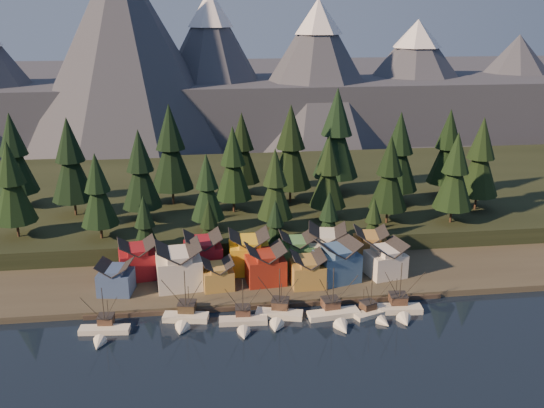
{
  "coord_description": "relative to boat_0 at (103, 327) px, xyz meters",
  "views": [
    {
      "loc": [
        -14.81,
        -105.12,
        63.86
      ],
      "look_at": [
        2.81,
        30.0,
        19.44
      ],
      "focal_mm": 40.0,
      "sensor_mm": 36.0,
      "label": 1
    }
  ],
  "objects": [
    {
      "name": "tree_hill_2",
      "position": [
        -5.12,
        40.24,
        16.64
      ],
      "size": [
        9.87,
        9.87,
        22.99
      ],
      "color": "#332319",
      "rests_on": "hillside"
    },
    {
      "name": "tree_hill_10",
      "position": [
        64.88,
        72.24,
        22.76
      ],
      "size": [
        14.67,
        14.67,
        34.17
      ],
      "color": "#332319",
      "rests_on": "hillside"
    },
    {
      "name": "tree_hill_3",
      "position": [
        4.88,
        52.24,
        18.53
      ],
      "size": [
        11.35,
        11.35,
        26.45
      ],
      "color": "#332319",
      "rests_on": "hillside"
    },
    {
      "name": "house_front_0",
      "position": [
        1.0,
        16.49,
        3.5
      ],
      "size": [
        8.5,
        8.16,
        7.47
      ],
      "rotation": [
        0.0,
        0.0,
        -0.16
      ],
      "color": "#334B7A",
      "rests_on": "shore_strip"
    },
    {
      "name": "boat_2",
      "position": [
        28.72,
        0.09,
        0.03
      ],
      "size": [
        10.59,
        11.45,
        10.93
      ],
      "rotation": [
        0.0,
        0.0,
        -0.05
      ],
      "color": "beige",
      "rests_on": "ground"
    },
    {
      "name": "tree_hill_0",
      "position": [
        -27.12,
        44.24,
        18.25
      ],
      "size": [
        11.13,
        11.13,
        25.93
      ],
      "color": "#332319",
      "rests_on": "hillside"
    },
    {
      "name": "house_back_5",
      "position": [
        63.33,
        25.78,
        4.31
      ],
      "size": [
        9.07,
        9.15,
        9.03
      ],
      "rotation": [
        0.0,
        0.0,
        -0.14
      ],
      "color": "#AB7F3C",
      "rests_on": "shore_strip"
    },
    {
      "name": "boat_1",
      "position": [
        16.52,
        3.11,
        0.54
      ],
      "size": [
        10.3,
        10.93,
        12.48
      ],
      "rotation": [
        0.0,
        0.0,
        -0.18
      ],
      "color": "silver",
      "rests_on": "ground"
    },
    {
      "name": "house_back_4",
      "position": [
        52.18,
        26.2,
        4.86
      ],
      "size": [
        10.77,
        10.47,
        10.08
      ],
      "rotation": [
        0.0,
        0.0,
        -0.19
      ],
      "color": "silver",
      "rests_on": "shore_strip"
    },
    {
      "name": "hillside",
      "position": [
        34.88,
        82.24,
        1.07
      ],
      "size": [
        420.0,
        100.0,
        6.0
      ],
      "primitive_type": "cube",
      "color": "black",
      "rests_on": "ground"
    },
    {
      "name": "tree_hill_17",
      "position": [
        102.88,
        50.24,
        19.34
      ],
      "size": [
        11.99,
        11.99,
        27.94
      ],
      "color": "#332319",
      "rests_on": "hillside"
    },
    {
      "name": "boat_4",
      "position": [
        48.57,
        0.23,
        0.35
      ],
      "size": [
        11.85,
        12.69,
        12.46
      ],
      "rotation": [
        0.0,
        0.0,
        0.11
      ],
      "color": "white",
      "rests_on": "ground"
    },
    {
      "name": "mountain_ridge",
      "position": [
        30.68,
        205.83,
        24.13
      ],
      "size": [
        560.0,
        190.0,
        90.0
      ],
      "color": "#444858",
      "rests_on": "ground"
    },
    {
      "name": "tree_shore_2",
      "position": [
        39.88,
        32.24,
        8.19
      ],
      "size": [
        6.78,
        6.78,
        15.79
      ],
      "color": "#332319",
      "rests_on": "shore_strip"
    },
    {
      "name": "tree_hill_7",
      "position": [
        40.88,
        40.24,
        16.57
      ],
      "size": [
        9.81,
        9.81,
        22.86
      ],
      "color": "#332319",
      "rests_on": "hillside"
    },
    {
      "name": "house_front_2",
      "position": [
        24.21,
        16.13,
        3.12
      ],
      "size": [
        7.54,
        7.58,
        6.75
      ],
      "rotation": [
        0.0,
        0.0,
        0.1
      ],
      "color": "#B0883E",
      "rests_on": "shore_strip"
    },
    {
      "name": "tree_shore_0",
      "position": [
        6.88,
        32.24,
        9.49
      ],
      "size": [
        7.8,
        7.8,
        18.17
      ],
      "color": "#332319",
      "rests_on": "shore_strip"
    },
    {
      "name": "tree_shore_1",
      "position": [
        22.88,
        32.24,
        8.62
      ],
      "size": [
        7.12,
        7.12,
        16.58
      ],
      "color": "#332319",
      "rests_on": "shore_strip"
    },
    {
      "name": "house_front_5",
      "position": [
        52.58,
        16.65,
        4.76
      ],
      "size": [
        11.28,
        10.68,
        9.88
      ],
      "rotation": [
        0.0,
        0.0,
        0.26
      ],
      "color": "#3A5D89",
      "rests_on": "shore_strip"
    },
    {
      "name": "house_back_2",
      "position": [
        32.25,
        24.52,
        4.9
      ],
      "size": [
        9.64,
        8.86,
        10.14
      ],
      "rotation": [
        0.0,
        0.0,
        -0.01
      ],
      "color": "yellow",
      "rests_on": "shore_strip"
    },
    {
      "name": "boat_3",
      "position": [
        36.45,
        1.85,
        0.44
      ],
      "size": [
        10.87,
        11.42,
        12.35
      ],
      "rotation": [
        0.0,
        0.0,
        -0.27
      ],
      "color": "silver",
      "rests_on": "ground"
    },
    {
      "name": "tree_hill_4",
      "position": [
        12.88,
        67.24,
        20.99
      ],
      "size": [
        13.28,
        13.28,
        30.95
      ],
      "color": "#332319",
      "rests_on": "hillside"
    },
    {
      "name": "tree_hill_14",
      "position": [
        98.88,
        64.24,
        19.4
      ],
      "size": [
        12.04,
        12.04,
        28.05
      ],
      "color": "#332319",
      "rests_on": "hillside"
    },
    {
      "name": "house_front_6",
      "position": [
        64.9,
        17.74,
        4.02
      ],
      "size": [
        10.0,
        9.64,
        8.47
      ],
      "rotation": [
        0.0,
        0.0,
        0.22
      ],
      "color": "silver",
      "rests_on": "shore_strip"
    },
    {
      "name": "tree_hill_8",
      "position": [
        48.88,
        64.24,
        20.78
      ],
      "size": [
        13.12,
        13.12,
        30.56
      ],
      "color": "#332319",
      "rests_on": "hillside"
    },
    {
      "name": "house_front_3",
      "position": [
        35.5,
        17.8,
        4.32
      ],
      "size": [
        9.58,
        9.2,
        9.03
      ],
      "rotation": [
        0.0,
        0.0,
        0.09
      ],
      "color": "maroon",
      "rests_on": "shore_strip"
    },
    {
      "name": "boat_6",
      "position": [
        63.24,
        0.76,
        0.6
      ],
      "size": [
        10.21,
        10.95,
        12.7
      ],
      "rotation": [
        0.0,
        0.0,
        -0.09
      ],
      "color": "silver",
      "rests_on": "ground"
    },
    {
      "name": "boat_5",
      "position": [
        57.1,
        -0.02,
        0.07
      ],
      "size": [
        8.86,
        9.34,
        10.28
      ],
      "rotation": [
        0.0,
        0.0,
        0.36
      ],
      "color": "beige",
      "rests_on": "ground"
    },
    {
      "name": "shore_strip",
      "position": [
        34.88,
        32.24,
        -1.18
      ],
      "size": [
        400.0,
        50.0,
        1.5
      ],
      "primitive_type": "cube",
      "color": "#3A352A",
      "rests_on": "ground"
    },
    {
      "name": "tree_hill_5",
      "position": [
        22.88,
        42.24,
        15.84
      ],
      "size": [
        9.25,
        9.25,
        21.54
      ],
      "color": "#332319",
      "rests_on": "hillside"
    },
    {
      "name": "house_back_0",
      "position": [
        5.32,
        24.59,
        4.44
      ],
      "size": [
        9.75,
        9.47,
        9.27
      ],
      "rotation": [
        0.0,
        0.0,
        0.17
      ],
      "color": "maroon",
      "rests_on": "shore_strip"
    },
    {
      "name": "tree_hill_15",
      "position": [
        34.88,
        74.24,
        18.7
      ],
      "size": [
        11.49,
        11.49,
        26.76
      ],
      "color": "#332319",
      "rests_on": "hillside"
    },
    {
      "name": "tree_hill_12",
      "position": [
        80.88,
        58.24,
        19.71
      ],
      "size": [
        12.28,
        12.28,
        28.61
      ],
      "color": "#332319",
      "rests_on": "hillside"
    },
    {
      "name": "tree_hill_13",
      "position": [
        90.88,
        40.24,
        18.18
      ],
      "size": [
        11.08,
        11.08,
        25.81
      ],
      "color": "#332319",
      "rests_on": "hillside"
    },
    {
      "name": "dock",
      "position": [
        34.88,
        8.74,
        -1.43
      ],
      "size": [
        80.0,
        4.0,
        1.0
      ],
      "primitive_type": "cube",
      "color": "#453931",
      "rests_on": "ground"
    },
    {
      "name": "house_back_3",
      "position": [
        44.55,
        25.94,
        4.12
      ],
      "size": [
        8.57,
        7.64,
        8.66
      ],
      "rotation": [
        0.0,
        0.0,
        -0.01
      ],
      "color": "#48864B",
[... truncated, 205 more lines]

